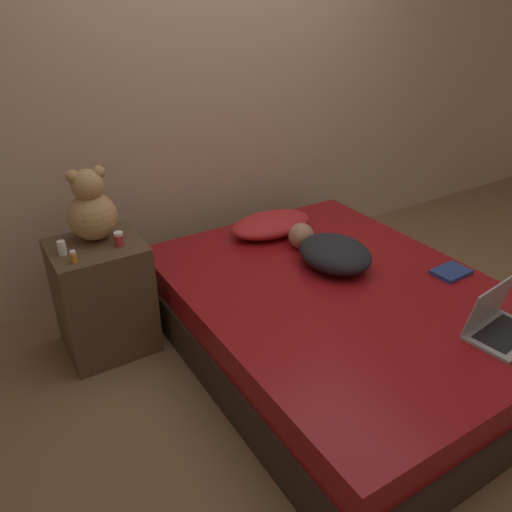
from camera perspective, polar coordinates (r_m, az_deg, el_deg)
ground_plane at (r=3.01m, az=9.07°, el=-10.36°), size 12.00×12.00×0.00m
wall_back at (r=3.50m, az=-4.07°, el=18.98°), size 8.00×0.06×2.60m
bed at (r=2.88m, az=9.38°, el=-7.10°), size 1.60×2.09×0.42m
nightstand at (r=2.94m, az=-17.02°, el=-4.49°), size 0.48×0.44×0.66m
pillow at (r=3.30m, az=1.74°, el=3.64°), size 0.57×0.34×0.13m
person_lying at (r=2.94m, az=8.56°, el=0.56°), size 0.41×0.62×0.17m
laptop at (r=2.61m, az=25.96°, el=-6.89°), size 0.38×0.28×0.25m
teddy_bear at (r=2.78m, az=-18.30°, el=5.14°), size 0.26×0.26×0.40m
bottle_red at (r=2.72m, az=-15.40°, el=1.89°), size 0.05×0.05×0.08m
bottle_white at (r=2.71m, az=-21.31°, el=0.85°), size 0.04×0.04×0.07m
bottle_orange at (r=2.62m, az=-20.14°, el=-0.07°), size 0.03×0.03×0.06m
book at (r=3.05m, az=21.39°, el=-1.71°), size 0.21×0.15×0.02m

